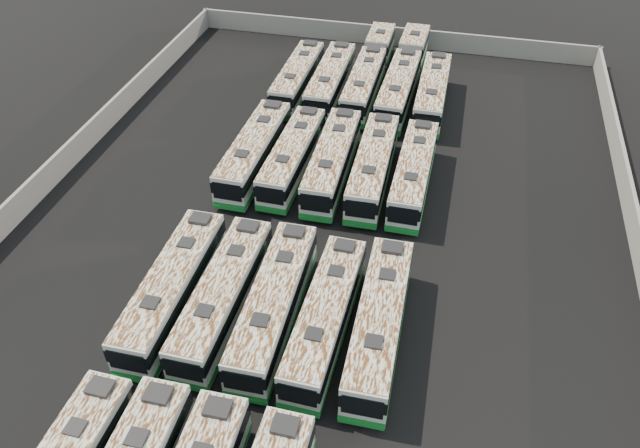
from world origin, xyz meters
The scene contains 17 objects.
ground centered at (0.00, 0.00, 0.00)m, with size 140.00×140.00×0.00m, color black.
perimeter_wall centered at (0.00, 0.00, 1.10)m, with size 45.20×73.20×2.20m.
bus_midfront_far_left centered at (-7.09, -7.19, 1.78)m, with size 2.75×12.38×3.48m.
bus_midfront_left centered at (-3.78, -7.03, 1.75)m, with size 2.62×12.17×3.43m.
bus_midfront_center centered at (-0.50, -6.94, 1.78)m, with size 2.91×12.39×3.48m.
bus_midfront_right centered at (2.79, -7.19, 1.71)m, with size 2.72×11.91×3.35m.
bus_midfront_far_right centered at (6.03, -6.92, 1.77)m, with size 2.87×12.34×3.46m.
bus_midback_far_left centered at (-7.09, 8.93, 1.78)m, with size 2.74×12.40×3.49m.
bus_midback_left centered at (-3.88, 9.09, 1.70)m, with size 2.69×11.87×3.33m.
bus_midback_center centered at (-0.57, 9.13, 1.77)m, with size 2.88×12.32×3.46m.
bus_midback_right centered at (2.76, 9.17, 1.75)m, with size 2.86×12.22×3.43m.
bus_midback_far_right centered at (6.01, 9.12, 1.71)m, with size 2.57×11.90×3.35m.
bus_back_far_left centered at (-7.19, 22.63, 1.70)m, with size 2.51×11.83×3.33m.
bus_back_left centered at (-3.88, 22.66, 1.76)m, with size 2.69×12.23×3.44m.
bus_back_center centered at (-0.61, 25.89, 1.70)m, with size 2.60×18.40×3.33m.
bus_back_right centered at (2.90, 25.78, 1.77)m, with size 2.95×19.15×3.47m.
bus_back_far_right centered at (6.06, 22.64, 1.74)m, with size 2.71×12.14×3.41m.
Camera 1 is at (8.52, -31.68, 30.00)m, focal length 35.00 mm.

